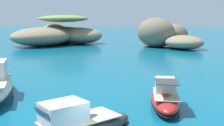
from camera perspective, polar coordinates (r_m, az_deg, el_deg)
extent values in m
ellipsoid|color=#9E8966|center=(77.60, -11.60, 5.94)|extent=(9.93, 11.66, 4.86)
ellipsoid|color=#84755B|center=(68.37, -13.98, 5.23)|extent=(17.29, 19.10, 4.32)
ellipsoid|color=#756651|center=(76.18, -10.50, 5.69)|extent=(17.08, 13.55, 4.25)
ellipsoid|color=#84755B|center=(72.59, -6.61, 5.54)|extent=(16.26, 15.78, 4.06)
ellipsoid|color=olive|center=(72.24, -9.85, 8.86)|extent=(12.42, 11.29, 1.75)
ellipsoid|color=#756651|center=(66.71, 12.62, 5.51)|extent=(8.27, 8.28, 5.06)
ellipsoid|color=#9E8966|center=(66.08, 9.90, 5.67)|extent=(10.30, 10.01, 5.31)
ellipsoid|color=#84755B|center=(60.92, 14.31, 4.11)|extent=(11.02, 11.70, 2.91)
ellipsoid|color=#756651|center=(64.27, 8.82, 6.15)|extent=(11.67, 11.57, 6.54)
ellipsoid|color=#84755B|center=(66.64, 8.06, 4.81)|extent=(5.38, 5.11, 3.14)
ellipsoid|color=red|center=(21.29, 10.69, -7.12)|extent=(2.40, 6.83, 1.14)
ellipsoid|color=black|center=(21.36, 10.67, -7.78)|extent=(2.45, 6.96, 0.14)
cube|color=#C6B793|center=(20.67, 10.83, -6.22)|extent=(1.93, 3.79, 0.06)
cube|color=silver|center=(21.36, 10.71, -4.33)|extent=(1.52, 1.96, 0.94)
cube|color=#2D4756|center=(22.27, 10.55, -3.52)|extent=(1.32, 0.30, 0.50)
cylinder|color=silver|center=(23.65, 10.31, -3.81)|extent=(1.41, 0.12, 0.04)
cube|color=#333338|center=(19.76, 11.06, -3.72)|extent=(1.69, 2.10, 0.04)
cylinder|color=silver|center=(19.85, 8.97, -5.20)|extent=(0.03, 0.03, 1.08)
cylinder|color=silver|center=(19.96, 13.04, -5.25)|extent=(0.03, 0.03, 1.08)
cube|color=#C6B793|center=(15.17, -6.49, -11.21)|extent=(4.28, 4.45, 0.06)
cube|color=silver|center=(14.54, -9.80, -9.83)|extent=(2.64, 2.68, 1.08)
cube|color=#2D4756|center=(14.05, -13.81, -10.18)|extent=(1.28, 1.19, 0.57)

